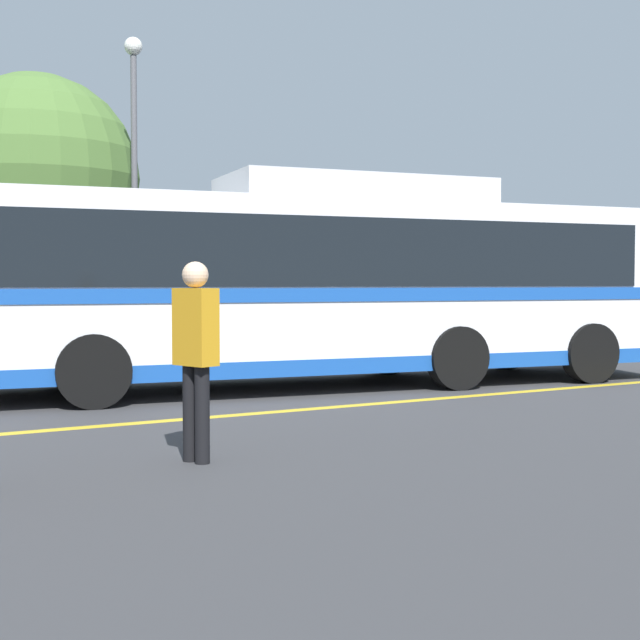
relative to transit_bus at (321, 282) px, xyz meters
name	(u,v)px	position (x,y,z in m)	size (l,w,h in m)	color
ground_plane	(318,383)	(0.16, 0.39, -1.69)	(220.00, 220.00, 0.00)	#38383A
lane_strip_0	(398,402)	(-0.02, -2.20, -1.69)	(0.20, 32.11, 0.01)	gold
curb_strip	(185,355)	(-0.02, 5.99, -1.62)	(40.11, 0.36, 0.15)	#99999E
transit_bus	(321,282)	(0.00, 0.00, 0.00)	(12.63, 4.25, 3.36)	silver
parked_car_2	(280,327)	(1.51, 4.37, -0.97)	(3.91, 1.90, 1.44)	black
pedestrian_0	(196,347)	(-4.05, -4.70, -0.61)	(0.34, 0.47, 1.88)	black
street_lamp	(134,153)	(-0.74, 7.19, 2.91)	(0.41, 0.41, 7.19)	#59595E
tree_0	(36,177)	(-2.31, 9.92, 2.56)	(4.96, 4.96, 6.74)	#513823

